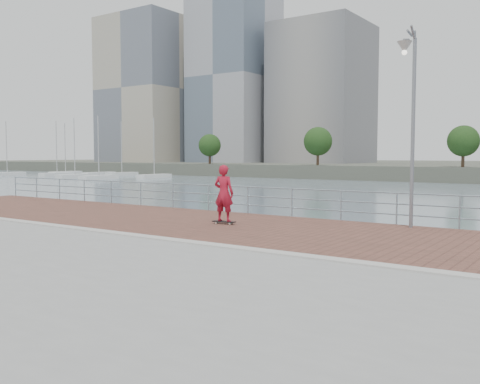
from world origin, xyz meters
The scene contains 9 objects.
water centered at (0.00, 0.00, -2.00)m, with size 400.00×400.00×0.00m, color slate.
seawall centered at (0.00, -5.00, -1.00)m, with size 40.00×24.00×2.00m, color gray.
brick_lane centered at (0.00, 3.60, 0.01)m, with size 40.00×6.80×0.02m, color brown.
curb centered at (0.00, 0.00, 0.03)m, with size 40.00×0.40×0.06m, color #B7B5AD.
guardrail centered at (0.00, 7.00, 0.69)m, with size 39.06×0.06×1.13m.
street_lamp centered at (3.73, 6.05, 4.40)m, with size 0.45×1.31×6.20m.
skateboard centered at (-1.87, 3.70, 0.09)m, with size 0.85×0.34×0.10m.
skateboarder centered at (-1.87, 3.70, 1.09)m, with size 0.72×0.47×1.96m, color #A8162A.
marina centered at (-78.34, 59.23, -1.49)m, with size 35.54×21.11×11.33m.
Camera 1 is at (9.09, -11.04, 2.41)m, focal length 40.00 mm.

